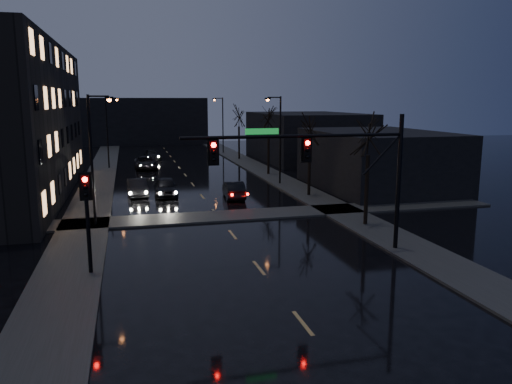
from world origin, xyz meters
TOP-DOWN VIEW (x-y plane):
  - ground at (0.00, 0.00)m, footprint 160.00×160.00m
  - sidewalk_left at (-8.50, 35.00)m, footprint 3.00×140.00m
  - sidewalk_right at (8.50, 35.00)m, footprint 3.00×140.00m
  - sidewalk_cross at (0.00, 18.50)m, footprint 40.00×3.00m
  - commercial_right_near at (15.50, 26.00)m, footprint 10.00×14.00m
  - commercial_right_far at (17.00, 48.00)m, footprint 12.00×18.00m
  - far_block at (-3.00, 78.00)m, footprint 22.00×10.00m
  - signal_mast at (3.85, 9.00)m, footprint 11.11×0.41m
  - signal_pole_left at (-7.50, 8.99)m, footprint 0.35×0.41m
  - tree_near at (8.40, 14.00)m, footprint 3.52×3.52m
  - tree_mid_a at (8.40, 24.00)m, footprint 3.30×3.30m
  - tree_mid_b at (8.40, 36.00)m, footprint 3.74×3.74m
  - tree_far at (8.40, 50.00)m, footprint 3.43×3.43m
  - streetlight_l_near at (-7.58, 18.00)m, footprint 1.53×0.28m
  - streetlight_l_far at (-7.58, 45.00)m, footprint 1.53×0.28m
  - streetlight_r_mid at (7.58, 30.00)m, footprint 1.53×0.28m
  - streetlight_r_far at (7.58, 58.00)m, footprint 1.53×0.28m
  - oncoming_car_a at (-2.82, 26.94)m, footprint 1.91×4.49m
  - oncoming_car_b at (-5.03, 27.58)m, footprint 1.71×4.20m
  - oncoming_car_c at (-3.77, 43.79)m, footprint 2.49×5.20m
  - oncoming_car_d at (-2.56, 52.50)m, footprint 2.25×4.61m
  - lead_car at (2.33, 24.67)m, footprint 1.78×4.24m

SIDE VIEW (x-z plane):
  - ground at x=0.00m, z-range 0.00..0.00m
  - sidewalk_left at x=-8.50m, z-range 0.00..0.12m
  - sidewalk_right at x=8.50m, z-range 0.00..0.12m
  - sidewalk_cross at x=0.00m, z-range 0.00..0.12m
  - oncoming_car_d at x=-2.56m, z-range 0.00..1.29m
  - oncoming_car_b at x=-5.03m, z-range 0.00..1.35m
  - lead_car at x=2.33m, z-range 0.00..1.36m
  - oncoming_car_c at x=-3.77m, z-range 0.00..1.43m
  - oncoming_car_a at x=-2.82m, z-range 0.00..1.52m
  - commercial_right_near at x=15.50m, z-range 0.00..5.00m
  - commercial_right_far at x=17.00m, z-range 0.00..6.00m
  - signal_pole_left at x=-7.50m, z-range 0.75..5.27m
  - far_block at x=-3.00m, z-range 0.00..8.00m
  - streetlight_l_near at x=-7.58m, z-range 0.77..8.77m
  - streetlight_l_far at x=-7.58m, z-range 0.77..8.77m
  - streetlight_r_mid at x=7.58m, z-range 0.77..8.77m
  - streetlight_r_far at x=7.58m, z-range 0.77..8.77m
  - signal_mast at x=3.85m, z-range 1.37..8.37m
  - tree_mid_a at x=8.40m, z-range 2.04..9.61m
  - tree_far at x=8.40m, z-range 2.12..10.00m
  - tree_near at x=8.40m, z-range 2.18..10.26m
  - tree_mid_b at x=8.40m, z-range 2.32..10.90m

